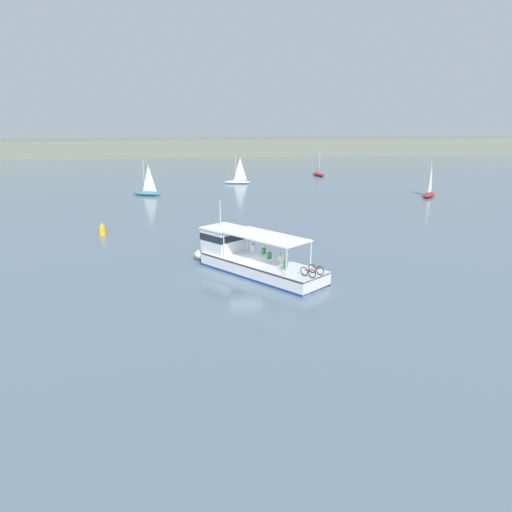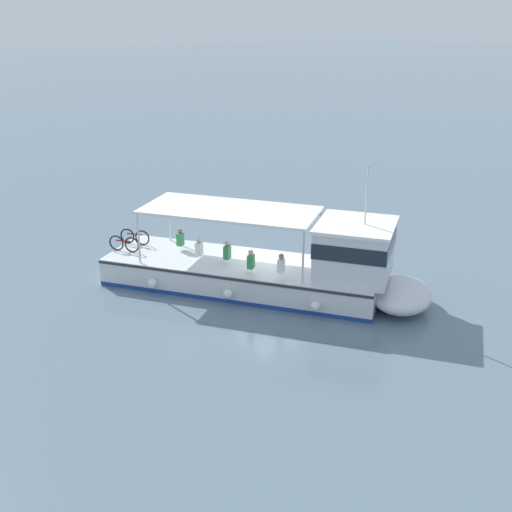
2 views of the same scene
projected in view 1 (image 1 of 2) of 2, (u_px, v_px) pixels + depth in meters
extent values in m
plane|color=slate|center=(246.00, 275.00, 37.14)|extent=(400.00, 400.00, 0.00)
cube|color=slate|center=(199.00, 146.00, 155.93)|extent=(400.00, 28.00, 5.05)
cube|color=silver|center=(262.00, 268.00, 36.94)|extent=(9.12, 10.51, 1.10)
ellipsoid|color=silver|center=(210.00, 253.00, 41.10)|extent=(3.67, 3.54, 1.01)
cube|color=navy|center=(262.00, 274.00, 37.07)|extent=(9.15, 10.54, 0.16)
cube|color=#2D2D33|center=(262.00, 262.00, 36.81)|extent=(9.17, 10.55, 0.10)
cube|color=silver|center=(223.00, 239.00, 39.48)|extent=(3.74, 3.72, 1.90)
cube|color=#19232D|center=(223.00, 236.00, 39.38)|extent=(3.82, 3.79, 0.56)
cube|color=white|center=(223.00, 228.00, 39.19)|extent=(3.97, 3.94, 0.12)
cube|color=white|center=(266.00, 236.00, 35.91)|extent=(6.42, 7.11, 0.10)
cylinder|color=silver|center=(224.00, 245.00, 37.46)|extent=(0.08, 0.08, 2.00)
cylinder|color=silver|center=(248.00, 239.00, 39.32)|extent=(0.08, 0.08, 2.00)
cylinder|color=silver|center=(287.00, 262.00, 33.09)|extent=(0.08, 0.08, 2.00)
cylinder|color=silver|center=(311.00, 255.00, 34.96)|extent=(0.08, 0.08, 2.00)
cylinder|color=silver|center=(220.00, 213.00, 39.07)|extent=(0.06, 0.06, 2.20)
sphere|color=white|center=(247.00, 256.00, 40.46)|extent=(0.36, 0.36, 0.36)
sphere|color=white|center=(276.00, 264.00, 38.25)|extent=(0.36, 0.36, 0.36)
sphere|color=white|center=(306.00, 272.00, 36.17)|extent=(0.36, 0.36, 0.36)
torus|color=black|center=(304.00, 271.00, 33.33)|extent=(0.45, 0.56, 0.66)
torus|color=black|center=(312.00, 274.00, 32.86)|extent=(0.45, 0.56, 0.66)
cylinder|color=maroon|center=(308.00, 271.00, 33.07)|extent=(0.47, 0.59, 0.06)
torus|color=black|center=(312.00, 268.00, 33.95)|extent=(0.45, 0.56, 0.66)
torus|color=black|center=(320.00, 271.00, 33.48)|extent=(0.45, 0.56, 0.66)
cylinder|color=maroon|center=(316.00, 268.00, 33.68)|extent=(0.47, 0.59, 0.06)
cube|color=#338C4C|center=(285.00, 264.00, 34.46)|extent=(0.39, 0.37, 0.52)
sphere|color=#9E7051|center=(285.00, 259.00, 34.36)|extent=(0.20, 0.20, 0.20)
cube|color=white|center=(281.00, 259.00, 35.82)|extent=(0.39, 0.37, 0.52)
sphere|color=beige|center=(281.00, 254.00, 35.71)|extent=(0.20, 0.20, 0.20)
cube|color=#338C4C|center=(269.00, 256.00, 36.61)|extent=(0.39, 0.37, 0.52)
sphere|color=tan|center=(269.00, 251.00, 36.51)|extent=(0.20, 0.20, 0.20)
cube|color=#338C4C|center=(264.00, 251.00, 37.84)|extent=(0.39, 0.37, 0.52)
sphere|color=beige|center=(264.00, 247.00, 37.73)|extent=(0.20, 0.20, 0.20)
cube|color=white|center=(253.00, 248.00, 38.66)|extent=(0.39, 0.37, 0.52)
sphere|color=#9E7051|center=(253.00, 244.00, 38.55)|extent=(0.20, 0.20, 0.20)
ellipsoid|color=white|center=(237.00, 182.00, 87.71)|extent=(4.98, 2.32, 0.60)
cylinder|color=silver|center=(236.00, 167.00, 86.97)|extent=(0.08, 0.08, 4.80)
pyramid|color=white|center=(240.00, 169.00, 87.04)|extent=(1.68, 0.39, 4.08)
ellipsoid|color=teal|center=(147.00, 193.00, 74.61)|extent=(4.95, 3.24, 0.60)
cylinder|color=silver|center=(144.00, 176.00, 73.94)|extent=(0.08, 0.08, 4.80)
pyramid|color=white|center=(149.00, 178.00, 73.83)|extent=(1.58, 0.75, 4.08)
ellipsoid|color=maroon|center=(319.00, 174.00, 99.37)|extent=(2.29, 4.98, 0.60)
cylinder|color=silver|center=(320.00, 161.00, 98.34)|extent=(0.08, 0.08, 4.80)
pyramid|color=white|center=(318.00, 162.00, 99.19)|extent=(0.38, 1.68, 4.08)
ellipsoid|color=maroon|center=(429.00, 195.00, 73.32)|extent=(4.19, 4.55, 0.60)
cylinder|color=silver|center=(430.00, 177.00, 72.32)|extent=(0.08, 0.08, 4.80)
pyramid|color=white|center=(431.00, 179.00, 73.11)|extent=(1.16, 1.33, 4.08)
cylinder|color=gold|center=(102.00, 231.00, 49.44)|extent=(0.70, 0.70, 0.90)
cone|color=gold|center=(102.00, 224.00, 49.24)|extent=(0.42, 0.42, 0.50)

